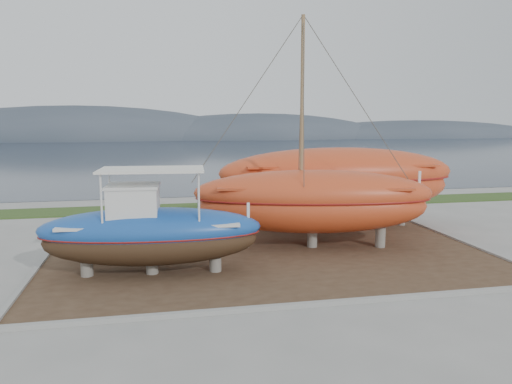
{
  "coord_description": "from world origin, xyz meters",
  "views": [
    {
      "loc": [
        -4.64,
        -15.96,
        5.7
      ],
      "look_at": [
        -0.55,
        4.0,
        2.66
      ],
      "focal_mm": 35.0,
      "sensor_mm": 36.0,
      "label": 1
    }
  ],
  "objects": [
    {
      "name": "ground",
      "position": [
        0.0,
        0.0,
        0.0
      ],
      "size": [
        140.0,
        140.0,
        0.0
      ],
      "primitive_type": "plane",
      "color": "gray",
      "rests_on": "ground"
    },
    {
      "name": "dirt_patch",
      "position": [
        0.0,
        4.0,
        0.03
      ],
      "size": [
        18.0,
        12.0,
        0.06
      ],
      "primitive_type": "cube",
      "color": "#422D1E",
      "rests_on": "ground"
    },
    {
      "name": "curb_frame",
      "position": [
        0.0,
        4.0,
        0.07
      ],
      "size": [
        18.6,
        12.6,
        0.15
      ],
      "primitive_type": null,
      "color": "gray",
      "rests_on": "ground"
    },
    {
      "name": "grass_strip",
      "position": [
        0.0,
        15.5,
        0.04
      ],
      "size": [
        44.0,
        3.0,
        0.08
      ],
      "primitive_type": "cube",
      "color": "#284219",
      "rests_on": "ground"
    },
    {
      "name": "sea",
      "position": [
        0.0,
        70.0,
        0.0
      ],
      "size": [
        260.0,
        100.0,
        0.04
      ],
      "primitive_type": null,
      "color": "#192332",
      "rests_on": "ground"
    },
    {
      "name": "mountain_ridge",
      "position": [
        0.0,
        125.0,
        0.0
      ],
      "size": [
        200.0,
        36.0,
        20.0
      ],
      "primitive_type": null,
      "color": "#333D49",
      "rests_on": "ground"
    },
    {
      "name": "blue_caique",
      "position": [
        -4.83,
        2.05,
        1.99
      ],
      "size": [
        8.17,
        3.11,
        3.85
      ],
      "primitive_type": null,
      "rotation": [
        0.0,
        0.0,
        -0.08
      ],
      "color": "#194BA0",
      "rests_on": "dirt_patch"
    },
    {
      "name": "white_dinghy",
      "position": [
        -6.05,
        5.17,
        0.69
      ],
      "size": [
        4.49,
        3.21,
        1.27
      ],
      "primitive_type": null,
      "rotation": [
        0.0,
        0.0,
        0.43
      ],
      "color": "silver",
      "rests_on": "dirt_patch"
    },
    {
      "name": "orange_sailboat",
      "position": [
        2.09,
        4.52,
        4.99
      ],
      "size": [
        10.81,
        5.09,
        9.86
      ],
      "primitive_type": null,
      "rotation": [
        0.0,
        0.0,
        -0.2
      ],
      "color": "#BB3F1C",
      "rests_on": "dirt_patch"
    },
    {
      "name": "orange_bare_hull",
      "position": [
        4.6,
        8.15,
        2.07
      ],
      "size": [
        12.48,
        4.43,
        4.02
      ],
      "primitive_type": null,
      "rotation": [
        0.0,
        0.0,
        -0.06
      ],
      "color": "#BB3F1C",
      "rests_on": "dirt_patch"
    }
  ]
}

